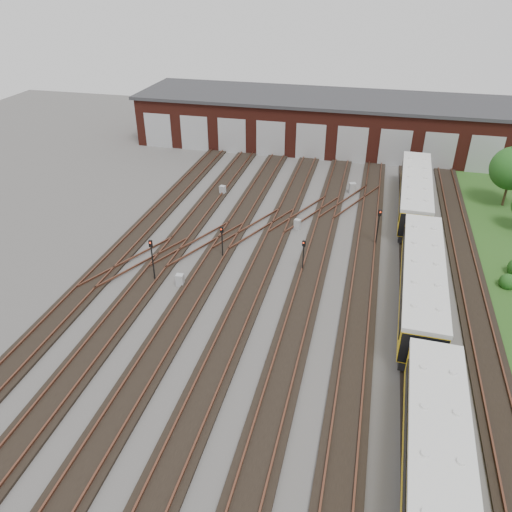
# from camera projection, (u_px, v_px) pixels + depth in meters

# --- Properties ---
(ground) EXTENTS (120.00, 120.00, 0.00)m
(ground) POSITION_uv_depth(u_px,v_px,m) (264.00, 331.00, 33.15)
(ground) COLOR #454240
(ground) RESTS_ON ground
(track_network) EXTENTS (30.40, 70.00, 0.33)m
(track_network) POSITION_uv_depth(u_px,v_px,m) (263.00, 324.00, 33.63)
(track_network) COLOR black
(track_network) RESTS_ON ground
(maintenance_shed) EXTENTS (51.00, 12.50, 6.35)m
(maintenance_shed) POSITION_uv_depth(u_px,v_px,m) (333.00, 122.00, 64.94)
(maintenance_shed) COLOR #4D1B13
(maintenance_shed) RESTS_ON ground
(metro_train) EXTENTS (3.20, 47.34, 3.15)m
(metro_train) POSITION_uv_depth(u_px,v_px,m) (421.00, 282.00, 34.75)
(metro_train) COLOR black
(metro_train) RESTS_ON ground
(signal_mast_0) EXTENTS (0.27, 0.25, 2.80)m
(signal_mast_0) POSITION_uv_depth(u_px,v_px,m) (222.00, 238.00, 40.52)
(signal_mast_0) COLOR black
(signal_mast_0) RESTS_ON ground
(signal_mast_1) EXTENTS (0.28, 0.27, 3.54)m
(signal_mast_1) POSITION_uv_depth(u_px,v_px,m) (152.00, 256.00, 37.24)
(signal_mast_1) COLOR black
(signal_mast_1) RESTS_ON ground
(signal_mast_2) EXTENTS (0.27, 0.26, 2.77)m
(signal_mast_2) POSITION_uv_depth(u_px,v_px,m) (303.00, 252.00, 38.62)
(signal_mast_2) COLOR black
(signal_mast_2) RESTS_ON ground
(signal_mast_3) EXTENTS (0.31, 0.30, 3.39)m
(signal_mast_3) POSITION_uv_depth(u_px,v_px,m) (378.00, 223.00, 42.06)
(signal_mast_3) COLOR black
(signal_mast_3) RESTS_ON ground
(relay_cabinet_0) EXTENTS (0.60, 0.51, 0.95)m
(relay_cabinet_0) POSITION_uv_depth(u_px,v_px,m) (180.00, 280.00, 37.60)
(relay_cabinet_0) COLOR #9FA2A4
(relay_cabinet_0) RESTS_ON ground
(relay_cabinet_1) EXTENTS (0.67, 0.60, 0.96)m
(relay_cabinet_1) POSITION_uv_depth(u_px,v_px,m) (223.00, 190.00, 52.36)
(relay_cabinet_1) COLOR #9FA2A4
(relay_cabinet_1) RESTS_ON ground
(relay_cabinet_2) EXTENTS (0.65, 0.58, 0.92)m
(relay_cabinet_2) POSITION_uv_depth(u_px,v_px,m) (297.00, 224.00, 45.65)
(relay_cabinet_2) COLOR #9FA2A4
(relay_cabinet_2) RESTS_ON ground
(relay_cabinet_3) EXTENTS (0.81, 0.74, 1.10)m
(relay_cabinet_3) POSITION_uv_depth(u_px,v_px,m) (352.00, 188.00, 52.68)
(relay_cabinet_3) COLOR #9FA2A4
(relay_cabinet_3) RESTS_ON ground
(relay_cabinet_4) EXTENTS (0.65, 0.56, 1.01)m
(relay_cabinet_4) POSITION_uv_depth(u_px,v_px,m) (428.00, 307.00, 34.59)
(relay_cabinet_4) COLOR #9FA2A4
(relay_cabinet_4) RESTS_ON ground
(bush_1) EXTENTS (1.27, 1.27, 1.27)m
(bush_1) POSITION_uv_depth(u_px,v_px,m) (508.00, 280.00, 37.32)
(bush_1) COLOR #144815
(bush_1) RESTS_ON ground
(bush_2) EXTENTS (1.37, 1.37, 1.37)m
(bush_2) POSITION_uv_depth(u_px,v_px,m) (493.00, 166.00, 57.87)
(bush_2) COLOR #144815
(bush_2) RESTS_ON ground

